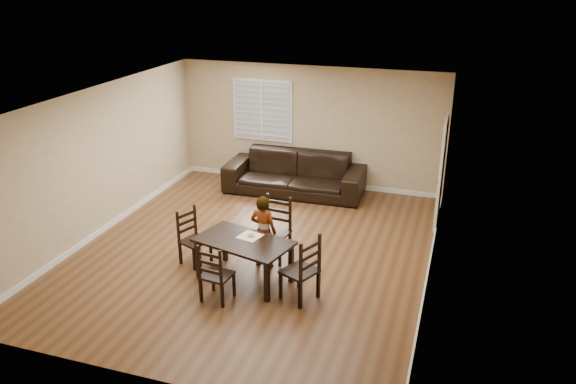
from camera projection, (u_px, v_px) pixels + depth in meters
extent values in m
plane|color=brown|center=(254.00, 250.00, 9.89)|extent=(7.00, 7.00, 0.00)
cube|color=tan|center=(310.00, 127.00, 12.48)|extent=(6.00, 0.04, 2.70)
cube|color=tan|center=(139.00, 282.00, 6.30)|extent=(6.00, 0.04, 2.70)
cube|color=tan|center=(99.00, 161.00, 10.25)|extent=(0.04, 7.00, 2.70)
cube|color=tan|center=(436.00, 200.00, 8.53)|extent=(0.04, 7.00, 2.70)
cube|color=white|center=(250.00, 99.00, 8.89)|extent=(6.00, 7.00, 0.04)
cube|color=white|center=(262.00, 110.00, 12.64)|extent=(1.40, 0.08, 1.40)
cube|color=white|center=(441.00, 173.00, 10.61)|extent=(0.06, 0.94, 2.05)
cylinder|color=#332114|center=(438.00, 182.00, 10.38)|extent=(0.06, 0.06, 0.02)
cube|color=white|center=(309.00, 181.00, 12.95)|extent=(6.00, 0.03, 0.10)
cube|color=white|center=(109.00, 226.00, 10.72)|extent=(0.03, 7.00, 0.10)
cube|color=white|center=(427.00, 274.00, 9.02)|extent=(0.03, 7.00, 0.10)
cube|color=black|center=(244.00, 241.00, 8.72)|extent=(1.64, 1.18, 0.04)
cube|color=black|center=(198.00, 259.00, 8.92)|extent=(0.09, 0.09, 0.65)
cube|color=black|center=(267.00, 282.00, 8.26)|extent=(0.09, 0.09, 0.65)
cube|color=black|center=(225.00, 243.00, 9.45)|extent=(0.09, 0.09, 0.65)
cube|color=black|center=(291.00, 263.00, 8.79)|extent=(0.09, 0.09, 0.65)
cube|color=black|center=(274.00, 234.00, 9.45)|extent=(0.54, 0.51, 0.04)
cube|color=black|center=(279.00, 225.00, 9.60)|extent=(0.49, 0.10, 1.09)
cube|color=black|center=(257.00, 249.00, 9.46)|extent=(0.05, 0.05, 0.44)
cube|color=black|center=(280.00, 254.00, 9.30)|extent=(0.05, 0.05, 0.44)
cube|color=black|center=(268.00, 239.00, 9.79)|extent=(0.05, 0.05, 0.44)
cube|color=black|center=(290.00, 244.00, 9.63)|extent=(0.05, 0.05, 0.44)
cube|color=black|center=(217.00, 275.00, 8.29)|extent=(0.47, 0.44, 0.04)
cube|color=black|center=(210.00, 277.00, 8.12)|extent=(0.43, 0.09, 0.94)
cube|color=black|center=(234.00, 285.00, 8.44)|extent=(0.04, 0.04, 0.39)
cube|color=black|center=(213.00, 280.00, 8.59)|extent=(0.04, 0.04, 0.39)
cube|color=black|center=(222.00, 296.00, 8.16)|extent=(0.04, 0.04, 0.39)
cube|color=black|center=(201.00, 290.00, 8.30)|extent=(0.04, 0.04, 0.39)
cube|color=black|center=(195.00, 241.00, 9.33)|extent=(0.53, 0.55, 0.04)
cube|color=black|center=(188.00, 234.00, 9.41)|extent=(0.19, 0.41, 0.95)
cube|color=black|center=(194.00, 260.00, 9.17)|extent=(0.05, 0.05, 0.39)
cube|color=black|center=(211.00, 251.00, 9.44)|extent=(0.05, 0.05, 0.39)
cube|color=black|center=(181.00, 253.00, 9.38)|extent=(0.05, 0.05, 0.39)
cube|color=black|center=(197.00, 245.00, 9.64)|extent=(0.05, 0.05, 0.39)
cube|color=black|center=(300.00, 271.00, 8.30)|extent=(0.60, 0.62, 0.04)
cube|color=black|center=(310.00, 271.00, 8.14)|extent=(0.24, 0.45, 1.06)
cube|color=black|center=(299.00, 276.00, 8.65)|extent=(0.06, 0.06, 0.44)
cube|color=black|center=(281.00, 286.00, 8.36)|extent=(0.06, 0.06, 0.44)
cube|color=black|center=(318.00, 284.00, 8.41)|extent=(0.06, 0.06, 0.44)
cube|color=black|center=(300.00, 295.00, 8.12)|extent=(0.06, 0.06, 0.44)
imported|color=gray|center=(263.00, 231.00, 9.16)|extent=(0.49, 0.34, 1.26)
cube|color=beige|center=(250.00, 236.00, 8.85)|extent=(0.40, 0.40, 0.00)
torus|color=#C78647|center=(251.00, 235.00, 8.83)|extent=(0.11, 0.11, 0.04)
torus|color=white|center=(251.00, 235.00, 8.83)|extent=(0.10, 0.10, 0.02)
imported|color=black|center=(294.00, 173.00, 12.31)|extent=(3.05, 1.26, 0.88)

